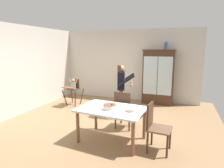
{
  "coord_description": "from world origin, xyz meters",
  "views": [
    {
      "loc": [
        1.98,
        -4.55,
        2.02
      ],
      "look_at": [
        0.04,
        0.7,
        0.95
      ],
      "focal_mm": 30.55,
      "sensor_mm": 36.0,
      "label": 1
    }
  ],
  "objects_px": {
    "china_cabinet": "(158,77)",
    "serving_bowl": "(130,110)",
    "birthday_cake": "(110,107)",
    "high_chair_with_toddler": "(73,87)",
    "dining_chair_far_side": "(124,107)",
    "dining_chair_right_end": "(155,124)",
    "adult_person": "(121,84)",
    "dining_table": "(112,113)",
    "ceramic_vase": "(166,46)"
  },
  "relations": [
    {
      "from": "dining_chair_far_side",
      "to": "dining_chair_right_end",
      "type": "xyz_separation_m",
      "value": [
        0.87,
        -0.77,
        0.0
      ]
    },
    {
      "from": "china_cabinet",
      "to": "dining_chair_right_end",
      "type": "xyz_separation_m",
      "value": [
        0.36,
        -3.33,
        -0.43
      ]
    },
    {
      "from": "birthday_cake",
      "to": "serving_bowl",
      "type": "height_order",
      "value": "birthday_cake"
    },
    {
      "from": "china_cabinet",
      "to": "serving_bowl",
      "type": "xyz_separation_m",
      "value": [
        -0.15,
        -3.31,
        -0.22
      ]
    },
    {
      "from": "china_cabinet",
      "to": "ceramic_vase",
      "type": "relative_size",
      "value": 7.24
    },
    {
      "from": "china_cabinet",
      "to": "dining_table",
      "type": "distance_m",
      "value": 3.31
    },
    {
      "from": "ceramic_vase",
      "to": "dining_chair_far_side",
      "type": "bearing_deg",
      "value": -105.94
    },
    {
      "from": "dining_chair_right_end",
      "to": "birthday_cake",
      "type": "bearing_deg",
      "value": 94.0
    },
    {
      "from": "serving_bowl",
      "to": "dining_chair_right_end",
      "type": "xyz_separation_m",
      "value": [
        0.5,
        -0.02,
        -0.21
      ]
    },
    {
      "from": "high_chair_with_toddler",
      "to": "serving_bowl",
      "type": "xyz_separation_m",
      "value": [
        2.66,
        -2.13,
        0.11
      ]
    },
    {
      "from": "birthday_cake",
      "to": "serving_bowl",
      "type": "bearing_deg",
      "value": 2.24
    },
    {
      "from": "high_chair_with_toddler",
      "to": "dining_table",
      "type": "xyz_separation_m",
      "value": [
        2.24,
        -2.07,
        -0.01
      ]
    },
    {
      "from": "dining_chair_right_end",
      "to": "adult_person",
      "type": "bearing_deg",
      "value": 40.61
    },
    {
      "from": "dining_table",
      "to": "dining_chair_far_side",
      "type": "xyz_separation_m",
      "value": [
        0.06,
        0.69,
        -0.09
      ]
    },
    {
      "from": "birthday_cake",
      "to": "adult_person",
      "type": "bearing_deg",
      "value": 98.99
    },
    {
      "from": "dining_chair_right_end",
      "to": "dining_chair_far_side",
      "type": "bearing_deg",
      "value": 52.59
    },
    {
      "from": "high_chair_with_toddler",
      "to": "dining_chair_far_side",
      "type": "bearing_deg",
      "value": -28.43
    },
    {
      "from": "china_cabinet",
      "to": "ceramic_vase",
      "type": "bearing_deg",
      "value": 0.96
    },
    {
      "from": "china_cabinet",
      "to": "serving_bowl",
      "type": "height_order",
      "value": "china_cabinet"
    },
    {
      "from": "high_chair_with_toddler",
      "to": "birthday_cake",
      "type": "distance_m",
      "value": 3.09
    },
    {
      "from": "adult_person",
      "to": "dining_chair_right_end",
      "type": "relative_size",
      "value": 1.59
    },
    {
      "from": "dining_chair_far_side",
      "to": "dining_chair_right_end",
      "type": "bearing_deg",
      "value": 143.59
    },
    {
      "from": "birthday_cake",
      "to": "dining_chair_far_side",
      "type": "relative_size",
      "value": 0.29
    },
    {
      "from": "adult_person",
      "to": "china_cabinet",
      "type": "bearing_deg",
      "value": -41.24
    },
    {
      "from": "dining_table",
      "to": "dining_chair_right_end",
      "type": "height_order",
      "value": "dining_chair_right_end"
    },
    {
      "from": "birthday_cake",
      "to": "dining_chair_right_end",
      "type": "xyz_separation_m",
      "value": [
        0.94,
        -0.0,
        -0.24
      ]
    },
    {
      "from": "serving_bowl",
      "to": "dining_chair_far_side",
      "type": "height_order",
      "value": "dining_chair_far_side"
    },
    {
      "from": "ceramic_vase",
      "to": "adult_person",
      "type": "relative_size",
      "value": 0.18
    },
    {
      "from": "dining_table",
      "to": "ceramic_vase",
      "type": "bearing_deg",
      "value": 76.34
    },
    {
      "from": "birthday_cake",
      "to": "dining_chair_right_end",
      "type": "bearing_deg",
      "value": -0.29
    },
    {
      "from": "china_cabinet",
      "to": "dining_chair_far_side",
      "type": "distance_m",
      "value": 2.64
    },
    {
      "from": "dining_chair_right_end",
      "to": "dining_table",
      "type": "bearing_deg",
      "value": 89.29
    },
    {
      "from": "ceramic_vase",
      "to": "birthday_cake",
      "type": "height_order",
      "value": "ceramic_vase"
    },
    {
      "from": "ceramic_vase",
      "to": "dining_chair_right_end",
      "type": "bearing_deg",
      "value": -87.67
    },
    {
      "from": "ceramic_vase",
      "to": "high_chair_with_toddler",
      "type": "bearing_deg",
      "value": -158.7
    },
    {
      "from": "dining_chair_far_side",
      "to": "dining_chair_right_end",
      "type": "distance_m",
      "value": 1.16
    },
    {
      "from": "birthday_cake",
      "to": "ceramic_vase",
      "type": "bearing_deg",
      "value": 76.36
    },
    {
      "from": "serving_bowl",
      "to": "birthday_cake",
      "type": "bearing_deg",
      "value": -177.76
    },
    {
      "from": "adult_person",
      "to": "birthday_cake",
      "type": "xyz_separation_m",
      "value": [
        0.26,
        -1.63,
        -0.17
      ]
    },
    {
      "from": "dining_chair_right_end",
      "to": "china_cabinet",
      "type": "bearing_deg",
      "value": 10.41
    },
    {
      "from": "china_cabinet",
      "to": "serving_bowl",
      "type": "relative_size",
      "value": 10.87
    },
    {
      "from": "china_cabinet",
      "to": "high_chair_with_toddler",
      "type": "xyz_separation_m",
      "value": [
        -2.8,
        -1.18,
        -0.33
      ]
    },
    {
      "from": "adult_person",
      "to": "birthday_cake",
      "type": "height_order",
      "value": "adult_person"
    },
    {
      "from": "high_chair_with_toddler",
      "to": "birthday_cake",
      "type": "height_order",
      "value": "high_chair_with_toddler"
    },
    {
      "from": "adult_person",
      "to": "dining_table",
      "type": "xyz_separation_m",
      "value": [
        0.28,
        -1.55,
        -0.32
      ]
    },
    {
      "from": "high_chair_with_toddler",
      "to": "dining_chair_right_end",
      "type": "bearing_deg",
      "value": -31.65
    },
    {
      "from": "adult_person",
      "to": "serving_bowl",
      "type": "xyz_separation_m",
      "value": [
        0.7,
        -1.61,
        -0.2
      ]
    },
    {
      "from": "china_cabinet",
      "to": "birthday_cake",
      "type": "relative_size",
      "value": 6.99
    },
    {
      "from": "high_chair_with_toddler",
      "to": "dining_chair_far_side",
      "type": "distance_m",
      "value": 2.68
    },
    {
      "from": "ceramic_vase",
      "to": "serving_bowl",
      "type": "bearing_deg",
      "value": -96.32
    }
  ]
}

